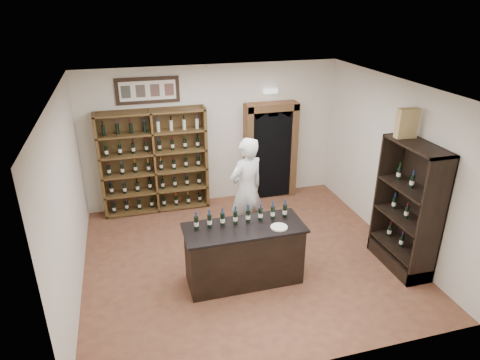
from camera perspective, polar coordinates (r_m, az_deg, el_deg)
name	(u,v)px	position (r m, az deg, el deg)	size (l,w,h in m)	color
floor	(245,258)	(7.72, 0.71, -10.33)	(5.50, 5.50, 0.00)	brown
ceiling	(246,89)	(6.53, 0.84, 12.04)	(5.50, 5.50, 0.00)	white
wall_back	(213,135)	(9.26, -3.60, 5.95)	(5.50, 0.04, 3.00)	silver
wall_left	(67,201)	(6.81, -22.04, -2.60)	(0.04, 5.00, 3.00)	silver
wall_right	(393,164)	(8.15, 19.69, 2.02)	(0.04, 5.00, 3.00)	silver
wine_shelf	(154,161)	(9.07, -11.37, 2.45)	(2.20, 0.38, 2.20)	brown
framed_picture	(148,90)	(8.80, -12.21, 11.60)	(1.25, 0.04, 0.52)	black
arched_doorway	(270,149)	(9.54, 4.04, 4.20)	(1.17, 0.35, 2.17)	black
emergency_light	(270,91)	(9.28, 4.08, 11.74)	(0.30, 0.10, 0.10)	white
tasting_counter	(244,254)	(6.92, 0.53, -9.87)	(1.88, 0.78, 1.00)	black
counter_bottle_0	(196,223)	(6.57, -5.84, -5.70)	(0.07, 0.07, 0.30)	black
counter_bottle_1	(210,221)	(6.60, -4.08, -5.47)	(0.07, 0.07, 0.30)	black
counter_bottle_2	(223,219)	(6.64, -2.33, -5.25)	(0.07, 0.07, 0.30)	black
counter_bottle_3	(235,218)	(6.68, -0.61, -5.02)	(0.07, 0.07, 0.30)	black
counter_bottle_4	(248,216)	(6.73, 1.08, -4.80)	(0.07, 0.07, 0.30)	black
counter_bottle_5	(261,214)	(6.79, 2.75, -4.57)	(0.07, 0.07, 0.30)	black
counter_bottle_6	(273,212)	(6.85, 4.39, -4.34)	(0.07, 0.07, 0.30)	black
counter_bottle_7	(285,211)	(6.92, 6.00, -4.11)	(0.07, 0.07, 0.30)	black
side_cabinet	(406,226)	(7.68, 21.25, -5.75)	(0.48, 1.20, 2.20)	black
shopkeeper	(246,190)	(7.83, 0.85, -1.34)	(0.73, 0.48, 2.01)	silver
plate	(279,227)	(6.64, 5.23, -6.29)	(0.26, 0.26, 0.02)	silver
wine_crate	(407,123)	(7.27, 21.38, 7.07)	(0.34, 0.14, 0.48)	tan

